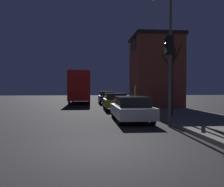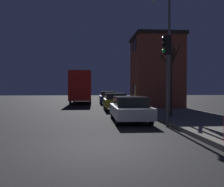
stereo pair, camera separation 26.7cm
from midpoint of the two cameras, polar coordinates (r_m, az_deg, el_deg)
name	(u,v)px [view 2 (the right image)]	position (r m, az deg, el deg)	size (l,w,h in m)	color
ground_plane	(104,148)	(7.73, -0.82, -12.31)	(120.00, 120.00, 0.00)	black
brick_building	(156,71)	(23.48, 10.32, 5.11)	(4.29, 4.93, 6.49)	brown
streetlamp	(161,26)	(14.41, 11.76, 14.94)	(1.22, 0.51, 6.94)	#4C4C4C
traffic_light	(167,61)	(12.00, 13.06, 7.19)	(0.43, 0.24, 4.28)	#4C4C4C
bare_tree	(170,79)	(15.35, 13.69, 3.19)	(0.99, 1.49, 4.08)	#2D2319
bus	(81,85)	(31.51, -6.77, 1.98)	(2.47, 9.74, 3.85)	red
car_near_lane	(130,108)	(13.71, 4.65, -3.42)	(1.85, 4.66, 1.37)	#B7BABF
car_mid_lane	(115,101)	(20.53, 1.08, -1.76)	(1.80, 3.87, 1.43)	olive
car_far_lane	(108,97)	(28.96, -0.70, -0.89)	(1.80, 4.66, 1.48)	navy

